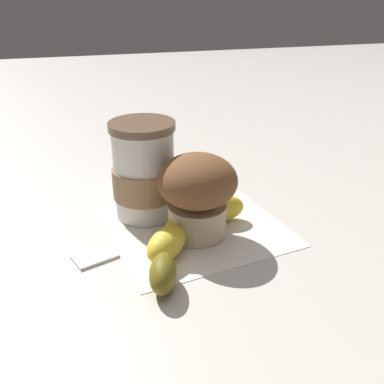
{
  "coord_description": "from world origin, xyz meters",
  "views": [
    {
      "loc": [
        -0.14,
        -0.5,
        0.3
      ],
      "look_at": [
        0.0,
        0.0,
        0.05
      ],
      "focal_mm": 42.0,
      "sensor_mm": 36.0,
      "label": 1
    }
  ],
  "objects_px": {
    "banana": "(186,234)",
    "sugar_packet": "(95,255)",
    "muffin": "(195,191)",
    "coffee_cup": "(144,172)"
  },
  "relations": [
    {
      "from": "coffee_cup",
      "to": "muffin",
      "type": "bearing_deg",
      "value": -54.7
    },
    {
      "from": "banana",
      "to": "sugar_packet",
      "type": "distance_m",
      "value": 0.11
    },
    {
      "from": "coffee_cup",
      "to": "sugar_packet",
      "type": "distance_m",
      "value": 0.13
    },
    {
      "from": "sugar_packet",
      "to": "coffee_cup",
      "type": "bearing_deg",
      "value": 49.63
    },
    {
      "from": "banana",
      "to": "sugar_packet",
      "type": "relative_size",
      "value": 3.39
    },
    {
      "from": "muffin",
      "to": "sugar_packet",
      "type": "relative_size",
      "value": 2.15
    },
    {
      "from": "coffee_cup",
      "to": "sugar_packet",
      "type": "height_order",
      "value": "coffee_cup"
    },
    {
      "from": "banana",
      "to": "sugar_packet",
      "type": "bearing_deg",
      "value": 175.8
    },
    {
      "from": "muffin",
      "to": "sugar_packet",
      "type": "distance_m",
      "value": 0.14
    },
    {
      "from": "coffee_cup",
      "to": "banana",
      "type": "distance_m",
      "value": 0.11
    }
  ]
}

